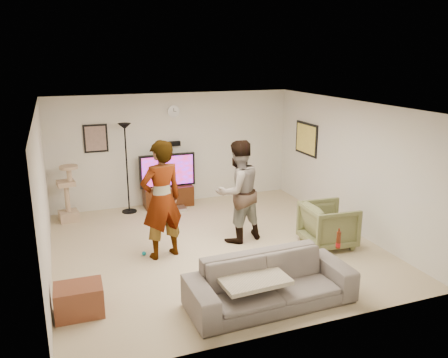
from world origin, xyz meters
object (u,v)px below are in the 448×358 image
object	(u,v)px
tv_stand	(168,196)
tv	(167,170)
cat_tree	(67,193)
armchair	(328,225)
beer_bottle	(338,240)
side_table	(79,300)
sofa	(270,282)
person_right	(238,191)
floor_lamp	(127,169)
person_left	(162,200)

from	to	relation	value
tv_stand	tv	world-z (taller)	tv
cat_tree	armchair	world-z (taller)	cat_tree
beer_bottle	side_table	world-z (taller)	beer_bottle
tv_stand	side_table	size ratio (longest dim) A/B	1.77
tv_stand	beer_bottle	distance (m)	4.83
sofa	armchair	bearing A→B (deg)	36.47
tv_stand	sofa	size ratio (longest dim) A/B	0.48
tv	beer_bottle	distance (m)	4.80
person_right	sofa	world-z (taller)	person_right
sofa	beer_bottle	bearing A→B (deg)	-1.37
tv	floor_lamp	bearing A→B (deg)	-172.92
person_right	armchair	distance (m)	1.72
cat_tree	sofa	size ratio (longest dim) A/B	0.51
tv	cat_tree	world-z (taller)	tv
tv_stand	floor_lamp	bearing A→B (deg)	-172.92
person_left	sofa	world-z (taller)	person_left
tv	floor_lamp	distance (m)	0.92
person_left	person_right	distance (m)	1.46
beer_bottle	armchair	world-z (taller)	beer_bottle
cat_tree	person_right	size ratio (longest dim) A/B	0.63
floor_lamp	tv	bearing A→B (deg)	7.08
cat_tree	sofa	bearing A→B (deg)	-60.87
floor_lamp	person_left	distance (m)	2.47
side_table	sofa	bearing A→B (deg)	-15.06
person_left	side_table	distance (m)	2.15
tv_stand	sofa	world-z (taller)	sofa
person_left	beer_bottle	xyz separation A→B (m)	(2.06, -2.03, -0.21)
person_left	armchair	world-z (taller)	person_left
person_right	armchair	xyz separation A→B (m)	(1.41, -0.80, -0.55)
sofa	beer_bottle	xyz separation A→B (m)	(1.05, 0.00, 0.46)
cat_tree	beer_bottle	xyz separation A→B (m)	(3.50, -4.39, 0.21)
tv	tv_stand	bearing A→B (deg)	0.00
person_left	beer_bottle	distance (m)	2.90
floor_lamp	side_table	xyz separation A→B (m)	(-1.27, -3.83, -0.76)
tv_stand	side_table	world-z (taller)	tv_stand
tv	sofa	bearing A→B (deg)	-86.36
tv	armchair	world-z (taller)	tv
floor_lamp	person_left	world-z (taller)	person_left
cat_tree	person_right	world-z (taller)	person_right
cat_tree	person_left	xyz separation A→B (m)	(1.44, -2.36, 0.42)
person_left	side_table	xyz separation A→B (m)	(-1.45, -1.37, -0.80)
person_right	beer_bottle	world-z (taller)	person_right
tv	beer_bottle	bearing A→B (deg)	-73.73
cat_tree	armchair	xyz separation A→B (m)	(4.29, -2.95, -0.20)
person_left	cat_tree	bearing A→B (deg)	-73.83
sofa	beer_bottle	size ratio (longest dim) A/B	9.14
beer_bottle	person_right	bearing A→B (deg)	105.45
person_right	beer_bottle	xyz separation A→B (m)	(0.62, -2.24, -0.14)
tv_stand	sofa	distance (m)	4.61
cat_tree	person_right	distance (m)	3.61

